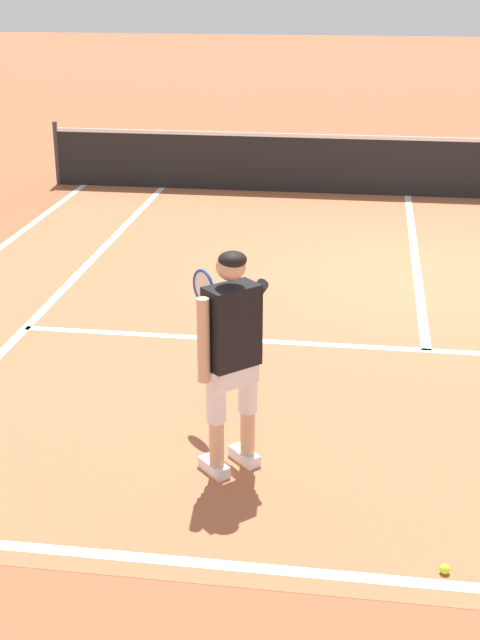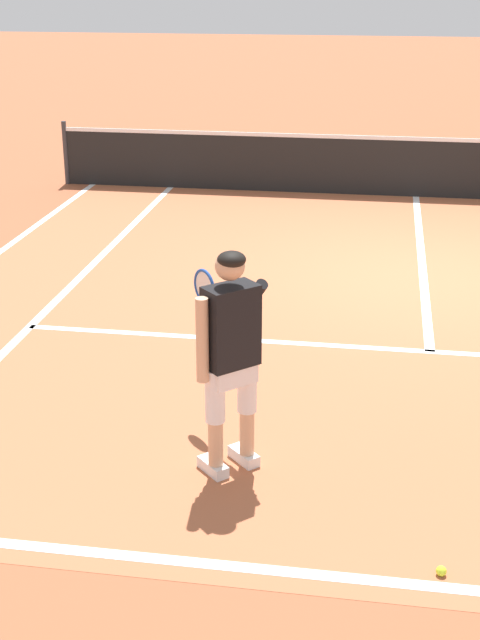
{
  "view_description": "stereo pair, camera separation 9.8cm",
  "coord_description": "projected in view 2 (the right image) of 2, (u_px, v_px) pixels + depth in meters",
  "views": [
    {
      "loc": [
        -0.66,
        -10.57,
        3.53
      ],
      "look_at": [
        -1.55,
        -4.39,
        1.05
      ],
      "focal_mm": 50.35,
      "sensor_mm": 36.0,
      "label": 1
    },
    {
      "loc": [
        -0.56,
        -10.55,
        3.53
      ],
      "look_at": [
        -1.55,
        -4.39,
        1.05
      ],
      "focal_mm": 50.35,
      "sensor_mm": 36.0,
      "label": 2
    }
  ],
  "objects": [
    {
      "name": "ground_plane",
      "position": [
        423.0,
        276.0,
        10.9
      ],
      "size": [
        80.0,
        80.0,
        0.0
      ],
      "primitive_type": "plane",
      "color": "#9E5133"
    },
    {
      "name": "court_inner_surface",
      "position": [
        426.0,
        303.0,
        10.05
      ],
      "size": [
        10.98,
        10.43,
        0.0
      ],
      "primitive_type": "cube",
      "color": "#B2603D",
      "rests_on": "ground"
    },
    {
      "name": "line_baseline",
      "position": [
        451.0,
        588.0,
        5.44
      ],
      "size": [
        10.98,
        0.1,
        0.01
      ],
      "primitive_type": "cube",
      "color": "white",
      "rests_on": "ground"
    },
    {
      "name": "line_service",
      "position": [
        430.0,
        352.0,
        8.78
      ],
      "size": [
        8.23,
        0.1,
        0.01
      ],
      "primitive_type": "cube",
      "color": "white",
      "rests_on": "ground"
    },
    {
      "name": "line_centre_service",
      "position": [
        421.0,
        255.0,
        11.71
      ],
      "size": [
        0.1,
        6.4,
        0.01
      ],
      "primitive_type": "cube",
      "color": "white",
      "rests_on": "ground"
    },
    {
      "name": "line_singles_left",
      "position": [
        74.0,
        283.0,
        10.65
      ],
      "size": [
        0.1,
        10.03,
        0.01
      ],
      "primitive_type": "cube",
      "color": "white",
      "rests_on": "ground"
    },
    {
      "name": "tennis_net",
      "position": [
        418.0,
        166.0,
        14.47
      ],
      "size": [
        11.96,
        0.08,
        1.07
      ],
      "color": "#333338",
      "rests_on": "ground"
    },
    {
      "name": "tennis_player",
      "position": [
        230.0,
        347.0,
        6.4
      ],
      "size": [
        0.72,
        1.17,
        1.71
      ],
      "color": "white",
      "rests_on": "ground"
    },
    {
      "name": "tennis_ball_near_feet",
      "position": [
        441.0,
        571.0,
        5.55
      ],
      "size": [
        0.07,
        0.07,
        0.07
      ],
      "primitive_type": "sphere",
      "color": "#CCE02D",
      "rests_on": "ground"
    }
  ]
}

